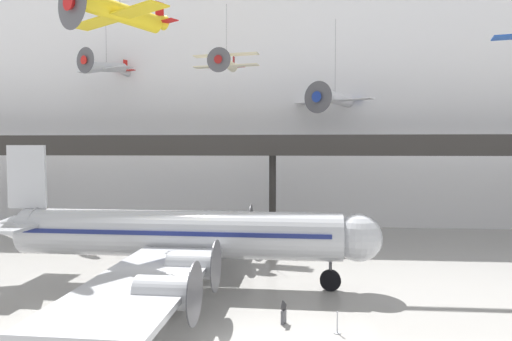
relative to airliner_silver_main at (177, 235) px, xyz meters
name	(u,v)px	position (x,y,z in m)	size (l,w,h in m)	color
hangar_back_wall	(275,111)	(5.42, 24.31, 9.81)	(140.00, 3.00, 26.22)	white
mezzanine_walkway	(272,152)	(5.42, 16.58, 5.18)	(110.00, 3.20, 10.14)	#2D2B28
airliner_silver_main	(177,235)	(0.00, 0.00, 0.00)	(26.34, 29.80, 9.07)	#B7BABF
suspended_plane_cream_biplane	(227,62)	(1.10, 15.12, 13.77)	(6.43, 5.30, 6.82)	beige
suspended_plane_white_twin	(335,98)	(11.91, 20.51, 10.85)	(8.20, 7.58, 10.08)	silver
suspended_plane_silver_racer	(106,67)	(-12.73, 19.89, 14.31)	(7.23, 6.38, 5.97)	silver
suspended_plane_yellow_lowwing	(120,13)	(-4.33, 2.12, 14.77)	(8.62, 7.92, 6.33)	yellow
stanchion_barrier	(337,327)	(9.58, -6.89, -2.97)	(0.36, 0.36, 1.08)	#B2B5BA
info_sign_pedestal	(284,315)	(6.99, -5.91, -2.84)	(0.31, 0.74, 1.24)	#4C4C51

